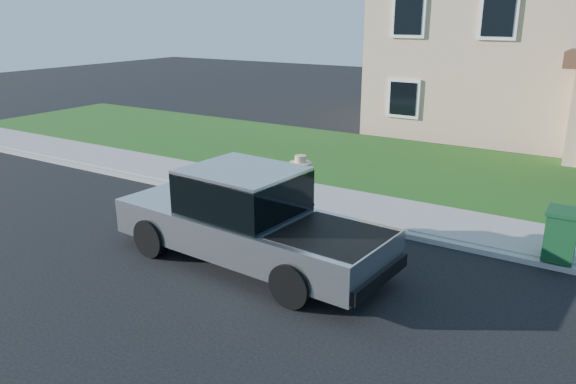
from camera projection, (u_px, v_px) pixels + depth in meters
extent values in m
plane|color=black|center=(273.00, 268.00, 10.93)|extent=(80.00, 80.00, 0.00)
cube|color=gray|center=(380.00, 229.00, 12.74)|extent=(40.00, 0.20, 0.12)
cube|color=gray|center=(398.00, 215.00, 13.63)|extent=(40.00, 2.00, 0.15)
cube|color=#113D12|center=(452.00, 173.00, 17.26)|extent=(40.00, 7.00, 0.10)
cube|color=tan|center=(495.00, 51.00, 23.67)|extent=(8.00, 9.00, 6.40)
cube|color=white|center=(409.00, 17.00, 20.68)|extent=(1.30, 0.10, 1.50)
cube|color=white|center=(498.00, 17.00, 19.06)|extent=(1.30, 0.10, 1.50)
cube|color=black|center=(403.00, 98.00, 21.60)|extent=(1.30, 0.10, 1.50)
cylinder|color=black|center=(152.00, 237.00, 11.40)|extent=(0.81, 0.35, 0.79)
cylinder|color=black|center=(214.00, 213.00, 12.80)|extent=(0.81, 0.35, 0.79)
cylinder|color=black|center=(292.00, 284.00, 9.42)|extent=(0.81, 0.35, 0.79)
cylinder|color=black|center=(347.00, 249.00, 10.83)|extent=(0.81, 0.35, 0.79)
cube|color=silver|center=(250.00, 230.00, 10.98)|extent=(5.78, 2.38, 0.71)
cube|color=black|center=(243.00, 193.00, 10.84)|extent=(2.21, 1.99, 0.84)
cube|color=silver|center=(242.00, 171.00, 10.71)|extent=(2.21, 1.99, 0.08)
cube|color=black|center=(332.00, 236.00, 9.82)|extent=(1.90, 1.81, 0.06)
cube|color=black|center=(152.00, 209.00, 12.63)|extent=(0.25, 1.89, 0.40)
cube|color=black|center=(380.00, 278.00, 9.44)|extent=(0.25, 1.89, 0.25)
cube|color=black|center=(247.00, 178.00, 12.14)|extent=(0.13, 0.23, 0.18)
imported|color=tan|center=(300.00, 204.00, 11.88)|extent=(0.72, 0.55, 1.77)
cylinder|color=#D7B289|center=(301.00, 163.00, 11.60)|extent=(0.47, 0.47, 0.05)
cylinder|color=#D7B289|center=(301.00, 159.00, 11.58)|extent=(0.24, 0.24, 0.17)
cube|color=#113E1E|center=(561.00, 236.00, 10.88)|extent=(0.58, 0.67, 0.93)
cube|color=#113E1E|center=(565.00, 212.00, 10.73)|extent=(0.63, 0.72, 0.07)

